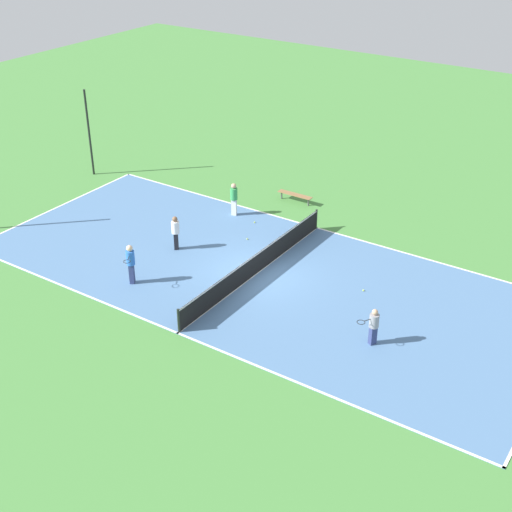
% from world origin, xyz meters
% --- Properties ---
extents(ground_plane, '(80.00, 80.00, 0.00)m').
position_xyz_m(ground_plane, '(0.00, 0.00, 0.00)').
color(ground_plane, '#47843D').
extents(court_surface, '(10.80, 24.80, 0.02)m').
position_xyz_m(court_surface, '(0.00, 0.00, 0.01)').
color(court_surface, '#4C729E').
rests_on(court_surface, ground_plane).
extents(tennis_net, '(10.60, 0.10, 1.02)m').
position_xyz_m(tennis_net, '(0.00, 0.00, 0.54)').
color(tennis_net, black).
rests_on(tennis_net, court_surface).
extents(bench, '(0.36, 1.93, 0.45)m').
position_xyz_m(bench, '(7.39, 2.47, 0.39)').
color(bench, olive).
rests_on(bench, ground_plane).
extents(player_far_green, '(0.46, 0.46, 1.71)m').
position_xyz_m(player_far_green, '(4.31, 4.20, 1.00)').
color(player_far_green, white).
rests_on(player_far_green, court_surface).
extents(player_near_white, '(0.51, 0.51, 1.64)m').
position_xyz_m(player_near_white, '(-0.14, 4.32, 0.96)').
color(player_near_white, black).
rests_on(player_near_white, court_surface).
extents(player_baseline_gray, '(0.98, 0.73, 1.49)m').
position_xyz_m(player_baseline_gray, '(-1.88, -6.41, 0.87)').
color(player_baseline_gray, navy).
rests_on(player_baseline_gray, court_surface).
extents(player_near_blue, '(0.97, 0.76, 1.79)m').
position_xyz_m(player_near_blue, '(-3.54, 3.93, 1.06)').
color(player_near_blue, navy).
rests_on(player_near_blue, court_surface).
extents(tennis_ball_right_alley, '(0.07, 0.07, 0.07)m').
position_xyz_m(tennis_ball_right_alley, '(-2.39, 0.18, 0.06)').
color(tennis_ball_right_alley, '#CCE033').
rests_on(tennis_ball_right_alley, court_surface).
extents(tennis_ball_near_net, '(0.07, 0.07, 0.07)m').
position_xyz_m(tennis_ball_near_net, '(2.43, 2.12, 0.06)').
color(tennis_ball_near_net, '#CCE033').
rests_on(tennis_ball_near_net, court_surface).
extents(tennis_ball_midcourt, '(0.07, 0.07, 0.07)m').
position_xyz_m(tennis_ball_midcourt, '(1.29, -4.51, 0.06)').
color(tennis_ball_midcourt, '#CCE033').
rests_on(tennis_ball_midcourt, court_surface).
extents(tennis_ball_far_baseline, '(0.07, 0.07, 0.07)m').
position_xyz_m(tennis_ball_far_baseline, '(4.11, 2.83, 0.06)').
color(tennis_ball_far_baseline, '#CCE033').
rests_on(tennis_ball_far_baseline, court_surface).
extents(fence_post_back_right, '(0.12, 0.12, 4.91)m').
position_xyz_m(fence_post_back_right, '(4.30, 14.04, 2.46)').
color(fence_post_back_right, black).
rests_on(fence_post_back_right, ground_plane).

